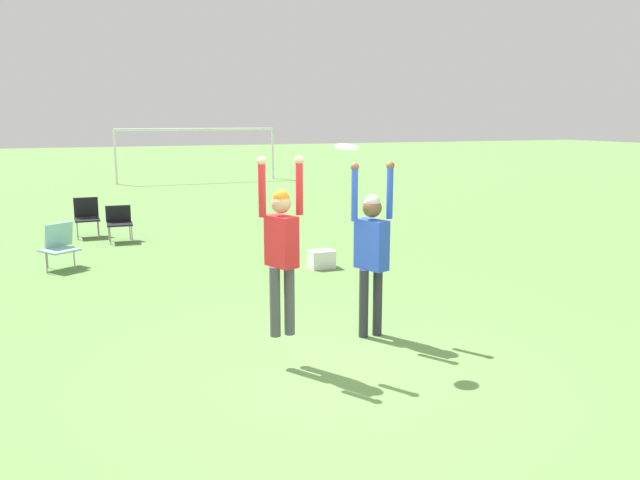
{
  "coord_description": "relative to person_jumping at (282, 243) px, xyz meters",
  "views": [
    {
      "loc": [
        -2.59,
        -5.99,
        2.75
      ],
      "look_at": [
        0.21,
        0.92,
        1.3
      ],
      "focal_mm": 35.0,
      "sensor_mm": 36.0,
      "label": 1
    }
  ],
  "objects": [
    {
      "name": "frisbee",
      "position": [
        0.8,
        0.06,
        1.03
      ],
      "size": [
        0.27,
        0.27,
        0.06
      ],
      "color": "white"
    },
    {
      "name": "camping_chair_3",
      "position": [
        -1.78,
        9.2,
        -0.88
      ],
      "size": [
        0.56,
        0.6,
        0.93
      ],
      "rotation": [
        0.0,
        0.0,
        3.17
      ],
      "color": "gray",
      "rests_on": "ground_plane"
    },
    {
      "name": "ground_plane",
      "position": [
        0.46,
        -0.38,
        -1.41
      ],
      "size": [
        120.0,
        120.0,
        0.0
      ],
      "primitive_type": "plane",
      "color": "#608C47"
    },
    {
      "name": "camping_chair_1",
      "position": [
        -2.36,
        5.99,
        -0.94
      ],
      "size": [
        0.77,
        0.84,
        0.84
      ],
      "rotation": [
        0.0,
        0.0,
        3.72
      ],
      "color": "gray",
      "rests_on": "ground_plane"
    },
    {
      "name": "camping_chair_0",
      "position": [
        -1.12,
        8.31,
        -0.93
      ],
      "size": [
        0.57,
        0.61,
        0.81
      ],
      "rotation": [
        0.0,
        0.0,
        3.1
      ],
      "color": "gray",
      "rests_on": "ground_plane"
    },
    {
      "name": "person_jumping",
      "position": [
        0.0,
        0.0,
        0.0
      ],
      "size": [
        0.53,
        0.42,
        2.01
      ],
      "rotation": [
        0.0,
        0.0,
        1.91
      ],
      "color": "#4C4C51",
      "rests_on": "ground_plane"
    },
    {
      "name": "person_defending",
      "position": [
        1.35,
        0.48,
        -0.21
      ],
      "size": [
        0.59,
        0.48,
        2.24
      ],
      "rotation": [
        0.0,
        0.0,
        -1.23
      ],
      "color": "#2D2D38",
      "rests_on": "ground_plane"
    },
    {
      "name": "cooler_box",
      "position": [
        2.18,
        4.19,
        -1.24
      ],
      "size": [
        0.46,
        0.36,
        0.33
      ],
      "color": "white",
      "rests_on": "ground_plane"
    },
    {
      "name": "soccer_goal",
      "position": [
        3.3,
        21.54,
        0.43
      ],
      "size": [
        7.1,
        0.1,
        2.35
      ],
      "color": "white",
      "rests_on": "ground_plane"
    }
  ]
}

